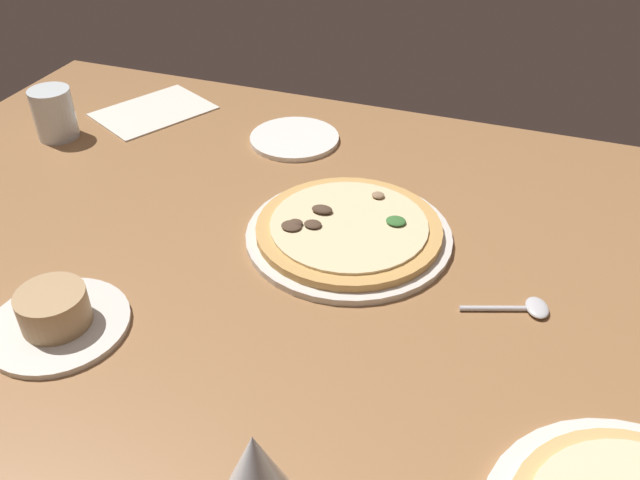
{
  "coord_description": "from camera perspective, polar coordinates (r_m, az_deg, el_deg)",
  "views": [
    {
      "loc": [
        -27.13,
        62.25,
        60.22
      ],
      "look_at": [
        -2.29,
        -5.7,
        7.0
      ],
      "focal_mm": 37.3,
      "sensor_mm": 36.0,
      "label": 1
    }
  ],
  "objects": [
    {
      "name": "dining_table",
      "position": [
        0.89,
        -2.64,
        -4.32
      ],
      "size": [
        150.0,
        110.0,
        4.0
      ],
      "primitive_type": "cube",
      "color": "#996B42",
      "rests_on": "ground"
    },
    {
      "name": "pizza_main",
      "position": [
        0.95,
        2.47,
        0.77
      ],
      "size": [
        29.45,
        29.45,
        3.4
      ],
      "color": "silver",
      "rests_on": "dining_table"
    },
    {
      "name": "ramekin_on_saucer",
      "position": [
        0.86,
        -21.73,
        -6.04
      ],
      "size": [
        17.03,
        17.03,
        5.38
      ],
      "color": "silver",
      "rests_on": "dining_table"
    },
    {
      "name": "water_glass",
      "position": [
        1.29,
        -21.79,
        9.78
      ],
      "size": [
        7.22,
        7.22,
        9.01
      ],
      "color": "silver",
      "rests_on": "dining_table"
    },
    {
      "name": "side_plate",
      "position": [
        1.2,
        -2.21,
        8.69
      ],
      "size": [
        15.94,
        15.94,
        0.9
      ],
      "primitive_type": "cylinder",
      "color": "white",
      "rests_on": "dining_table"
    },
    {
      "name": "paper_menu",
      "position": [
        1.35,
        -14.09,
        10.67
      ],
      "size": [
        22.66,
        25.15,
        0.3
      ],
      "primitive_type": "cube",
      "rotation": [
        0.0,
        0.0,
        -0.47
      ],
      "color": "silver",
      "rests_on": "dining_table"
    },
    {
      "name": "spoon",
      "position": [
        0.87,
        17.22,
        -5.58
      ],
      "size": [
        11.18,
        5.95,
        1.0
      ],
      "color": "silver",
      "rests_on": "dining_table"
    }
  ]
}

